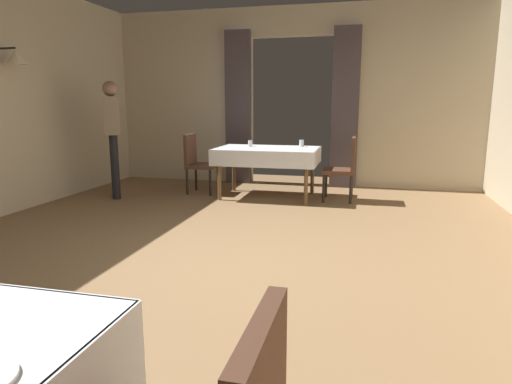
{
  "coord_description": "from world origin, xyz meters",
  "views": [
    {
      "loc": [
        1.28,
        -3.56,
        1.4
      ],
      "look_at": [
        0.32,
        0.33,
        0.6
      ],
      "focal_mm": 31.23,
      "sensor_mm": 36.0,
      "label": 1
    }
  ],
  "objects_px": {
    "dining_table_mid": "(267,153)",
    "chair_mid_left": "(198,161)",
    "glass_mid_a": "(302,143)",
    "glass_mid_b": "(250,143)",
    "person_waiter_by_doorway": "(113,130)",
    "chair_mid_right": "(344,166)"
  },
  "relations": [
    {
      "from": "dining_table_mid",
      "to": "chair_mid_right",
      "type": "height_order",
      "value": "chair_mid_right"
    },
    {
      "from": "dining_table_mid",
      "to": "chair_mid_left",
      "type": "bearing_deg",
      "value": 176.88
    },
    {
      "from": "chair_mid_right",
      "to": "glass_mid_a",
      "type": "relative_size",
      "value": 8.76
    },
    {
      "from": "glass_mid_b",
      "to": "person_waiter_by_doorway",
      "type": "distance_m",
      "value": 2.05
    },
    {
      "from": "person_waiter_by_doorway",
      "to": "glass_mid_a",
      "type": "bearing_deg",
      "value": 18.29
    },
    {
      "from": "person_waiter_by_doorway",
      "to": "glass_mid_b",
      "type": "bearing_deg",
      "value": 20.85
    },
    {
      "from": "dining_table_mid",
      "to": "chair_mid_right",
      "type": "distance_m",
      "value": 1.15
    },
    {
      "from": "dining_table_mid",
      "to": "person_waiter_by_doorway",
      "type": "distance_m",
      "value": 2.31
    },
    {
      "from": "person_waiter_by_doorway",
      "to": "chair_mid_right",
      "type": "bearing_deg",
      "value": 10.07
    },
    {
      "from": "glass_mid_a",
      "to": "person_waiter_by_doorway",
      "type": "bearing_deg",
      "value": -161.71
    },
    {
      "from": "chair_mid_right",
      "to": "person_waiter_by_doorway",
      "type": "relative_size",
      "value": 0.54
    },
    {
      "from": "chair_mid_right",
      "to": "person_waiter_by_doorway",
      "type": "height_order",
      "value": "person_waiter_by_doorway"
    },
    {
      "from": "dining_table_mid",
      "to": "glass_mid_b",
      "type": "bearing_deg",
      "value": 155.7
    },
    {
      "from": "chair_mid_right",
      "to": "dining_table_mid",
      "type": "bearing_deg",
      "value": -179.77
    },
    {
      "from": "chair_mid_right",
      "to": "chair_mid_left",
      "type": "bearing_deg",
      "value": 178.55
    },
    {
      "from": "glass_mid_a",
      "to": "glass_mid_b",
      "type": "xyz_separation_m",
      "value": [
        -0.77,
        -0.16,
        -0.0
      ]
    },
    {
      "from": "dining_table_mid",
      "to": "person_waiter_by_doorway",
      "type": "relative_size",
      "value": 0.88
    },
    {
      "from": "chair_mid_right",
      "to": "glass_mid_b",
      "type": "relative_size",
      "value": 9.66
    },
    {
      "from": "chair_mid_left",
      "to": "glass_mid_b",
      "type": "relative_size",
      "value": 9.66
    },
    {
      "from": "chair_mid_left",
      "to": "person_waiter_by_doorway",
      "type": "relative_size",
      "value": 0.54
    },
    {
      "from": "chair_mid_left",
      "to": "glass_mid_a",
      "type": "distance_m",
      "value": 1.65
    },
    {
      "from": "chair_mid_right",
      "to": "glass_mid_b",
      "type": "distance_m",
      "value": 1.47
    }
  ]
}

